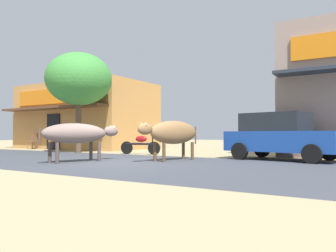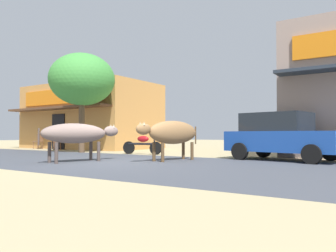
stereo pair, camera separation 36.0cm
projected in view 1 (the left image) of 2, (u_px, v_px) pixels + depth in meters
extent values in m
plane|color=tan|center=(119.00, 162.00, 10.77)|extent=(80.00, 80.00, 0.00)
cube|color=#3E424A|center=(119.00, 162.00, 10.77)|extent=(72.00, 6.64, 0.00)
cube|color=#BE8444|center=(86.00, 117.00, 21.68)|extent=(8.51, 4.70, 4.02)
cube|color=orange|center=(56.00, 96.00, 19.66)|extent=(6.81, 0.10, 0.90)
cube|color=brown|center=(50.00, 108.00, 19.31)|extent=(8.17, 0.90, 0.12)
cube|color=black|center=(53.00, 132.00, 19.77)|extent=(1.10, 0.06, 2.10)
cylinder|color=brown|center=(79.00, 126.00, 16.30)|extent=(0.29, 0.29, 2.55)
ellipsoid|color=#3D8B3A|center=(79.00, 79.00, 16.36)|extent=(3.20, 3.20, 2.56)
cube|color=#1A459D|center=(284.00, 141.00, 11.60)|extent=(4.06, 2.35, 0.70)
cube|color=#1E2328|center=(276.00, 122.00, 11.81)|extent=(2.35, 1.91, 0.64)
cylinder|color=black|center=(330.00, 152.00, 11.38)|extent=(0.62, 0.29, 0.60)
cylinder|color=black|center=(312.00, 154.00, 10.14)|extent=(0.62, 0.29, 0.60)
cylinder|color=black|center=(262.00, 149.00, 13.05)|extent=(0.62, 0.29, 0.60)
cylinder|color=black|center=(240.00, 151.00, 11.81)|extent=(0.62, 0.29, 0.60)
cylinder|color=black|center=(154.00, 148.00, 14.60)|extent=(0.58, 0.17, 0.57)
cylinder|color=black|center=(127.00, 148.00, 15.12)|extent=(0.58, 0.17, 0.57)
cylinder|color=black|center=(140.00, 144.00, 14.87)|extent=(1.35, 0.32, 0.10)
ellipsoid|color=#A51419|center=(141.00, 139.00, 14.85)|extent=(0.59, 0.33, 0.28)
cylinder|color=black|center=(153.00, 138.00, 14.64)|extent=(0.06, 0.06, 0.60)
ellipsoid|color=#7E6961|center=(75.00, 133.00, 10.75)|extent=(1.29, 2.35, 0.65)
ellipsoid|color=#7E6961|center=(111.00, 131.00, 11.69)|extent=(0.41, 0.61, 0.36)
cone|color=beige|center=(111.00, 126.00, 11.80)|extent=(0.06, 0.06, 0.12)
cone|color=beige|center=(114.00, 126.00, 11.66)|extent=(0.06, 0.06, 0.12)
cylinder|color=#4B3F3A|center=(91.00, 151.00, 11.43)|extent=(0.11, 0.11, 0.65)
cylinder|color=#4B3F3A|center=(99.00, 152.00, 11.05)|extent=(0.11, 0.11, 0.65)
cylinder|color=#4B3F3A|center=(50.00, 153.00, 10.43)|extent=(0.11, 0.11, 0.65)
cylinder|color=#4B3F3A|center=(57.00, 153.00, 10.05)|extent=(0.11, 0.11, 0.65)
cylinder|color=#4B3F3A|center=(39.00, 137.00, 9.95)|extent=(0.05, 0.05, 0.52)
ellipsoid|color=olive|center=(174.00, 132.00, 11.43)|extent=(1.08, 2.23, 0.79)
ellipsoid|color=olive|center=(145.00, 129.00, 10.49)|extent=(0.40, 0.61, 0.36)
cone|color=beige|center=(146.00, 123.00, 10.39)|extent=(0.06, 0.06, 0.12)
cone|color=beige|center=(142.00, 123.00, 10.53)|extent=(0.06, 0.06, 0.12)
cylinder|color=brown|center=(164.00, 152.00, 10.77)|extent=(0.11, 0.11, 0.62)
cylinder|color=brown|center=(155.00, 152.00, 11.07)|extent=(0.11, 0.11, 0.62)
cylinder|color=brown|center=(192.00, 151.00, 11.76)|extent=(0.11, 0.11, 0.62)
cylinder|color=brown|center=(183.00, 150.00, 12.06)|extent=(0.11, 0.11, 0.62)
cylinder|color=brown|center=(195.00, 135.00, 12.22)|extent=(0.05, 0.05, 0.64)
cube|color=brown|center=(32.00, 142.00, 20.21)|extent=(0.46, 0.46, 0.05)
cube|color=brown|center=(35.00, 137.00, 20.12)|extent=(0.06, 0.44, 0.44)
cylinder|color=brown|center=(28.00, 145.00, 20.14)|extent=(0.04, 0.04, 0.43)
cylinder|color=brown|center=(33.00, 145.00, 20.45)|extent=(0.04, 0.04, 0.43)
cylinder|color=brown|center=(32.00, 146.00, 19.97)|extent=(0.04, 0.04, 0.43)
cylinder|color=brown|center=(37.00, 145.00, 20.28)|extent=(0.04, 0.04, 0.43)
cube|color=brown|center=(53.00, 142.00, 19.32)|extent=(0.62, 0.62, 0.05)
cube|color=brown|center=(52.00, 138.00, 19.13)|extent=(0.33, 0.35, 0.44)
cylinder|color=brown|center=(49.00, 146.00, 19.43)|extent=(0.04, 0.04, 0.43)
cylinder|color=brown|center=(56.00, 146.00, 19.53)|extent=(0.04, 0.04, 0.43)
cylinder|color=brown|center=(49.00, 146.00, 19.09)|extent=(0.04, 0.04, 0.43)
cylinder|color=brown|center=(55.00, 146.00, 19.19)|extent=(0.04, 0.04, 0.43)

